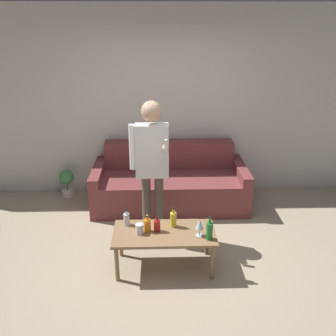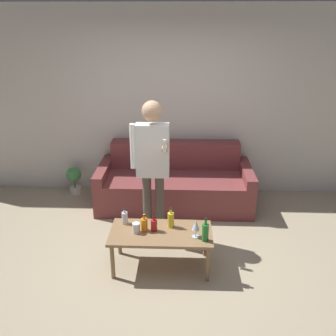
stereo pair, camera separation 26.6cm
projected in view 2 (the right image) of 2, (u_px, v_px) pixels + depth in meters
The scene contains 13 objects.
ground_plane at pixel (166, 270), 3.98m from camera, with size 16.00×16.00×0.00m, color tan.
wall_back at pixel (172, 104), 5.39m from camera, with size 8.00×0.06×2.70m.
couch at pixel (175, 183), 5.34m from camera, with size 2.14×0.95×0.84m.
coffee_table at pixel (161, 236), 3.91m from camera, with size 1.07×0.53×0.43m.
bottle_orange at pixel (144, 224), 3.89m from camera, with size 0.07×0.07×0.19m.
bottle_green at pixel (171, 219), 3.96m from camera, with size 0.07×0.07×0.23m.
bottle_dark at pixel (205, 232), 3.71m from camera, with size 0.07×0.07×0.25m.
bottle_yellow at pixel (154, 225), 3.89m from camera, with size 0.07×0.07×0.17m.
bottle_red at pixel (125, 217), 4.03m from camera, with size 0.07×0.07×0.18m.
wine_glass_near at pixel (196, 225), 3.76m from camera, with size 0.08×0.08×0.19m.
cup_on_table at pixel (136, 228), 3.86m from camera, with size 0.08×0.08×0.11m.
person_standing_front at pixel (152, 159), 4.23m from camera, with size 0.44×0.42×1.68m.
potted_plant at pixel (74, 178), 5.65m from camera, with size 0.22×0.22×0.42m.
Camera 2 is at (0.16, -3.29, 2.50)m, focal length 40.00 mm.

